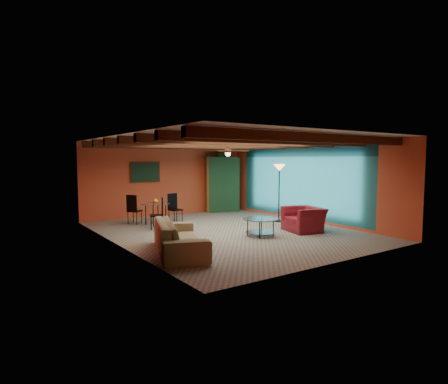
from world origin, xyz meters
TOP-DOWN VIEW (x-y plane):
  - room at (0.00, 0.11)m, footprint 6.52×8.01m
  - sofa at (-2.35, -1.45)m, footprint 1.77×2.67m
  - armchair at (1.86, -1.24)m, footprint 1.18×1.28m
  - coffee_table at (0.35, -1.07)m, footprint 1.00×1.00m
  - dining_table at (-1.29, 2.22)m, footprint 2.10×2.10m
  - armoire at (2.20, 3.70)m, footprint 1.35×0.96m
  - floor_lamp at (2.44, 0.46)m, footprint 0.43×0.43m
  - ceiling_fan at (0.00, 0.00)m, footprint 1.50×1.50m
  - painting at (-0.90, 3.96)m, footprint 1.05×0.03m
  - potted_plant at (2.20, 3.70)m, footprint 0.52×0.47m
  - vase at (-1.29, 2.22)m, footprint 0.23×0.23m

SIDE VIEW (x-z plane):
  - coffee_table at x=0.35m, z-range 0.00..0.50m
  - armchair at x=1.86m, z-range 0.00..0.71m
  - sofa at x=-2.35m, z-range 0.00..0.73m
  - dining_table at x=-1.29m, z-range 0.00..0.98m
  - floor_lamp at x=2.44m, z-range 0.00..1.96m
  - vase at x=-1.29m, z-range 0.98..1.16m
  - armoire at x=2.20m, z-range 0.00..2.15m
  - painting at x=-0.90m, z-range 1.32..1.97m
  - ceiling_fan at x=0.00m, z-range 2.14..2.58m
  - room at x=0.00m, z-range 1.01..3.72m
  - potted_plant at x=2.20m, z-range 2.15..2.66m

